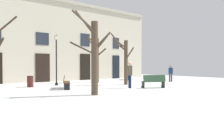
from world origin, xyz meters
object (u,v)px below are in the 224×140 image
object	(u,v)px
bench_by_litter_bin	(66,82)
bench_near_lamp	(128,75)
tree_left_of_center	(97,58)
tree_center	(94,56)
streetlamp	(56,54)
person_near_bench	(130,73)
bench_back_to_back_right	(154,81)
litter_bin	(30,81)
tree_foreground	(125,60)
person_strolling	(171,73)

from	to	relation	value
bench_by_litter_bin	bench_near_lamp	xyz separation A→B (m)	(9.28, 3.89, 0.02)
tree_left_of_center	tree_center	bearing A→B (deg)	-125.56
streetlamp	person_near_bench	size ratio (longest dim) A/B	2.18
bench_back_to_back_right	bench_near_lamp	xyz separation A→B (m)	(4.37, 7.28, 0.03)
tree_left_of_center	bench_near_lamp	world-z (taller)	tree_left_of_center
litter_bin	bench_near_lamp	distance (m)	10.90
bench_by_litter_bin	tree_foreground	bearing A→B (deg)	-65.99
tree_center	streetlamp	bearing A→B (deg)	83.22
bench_by_litter_bin	streetlamp	bearing A→B (deg)	15.79
tree_foreground	bench_by_litter_bin	bearing A→B (deg)	177.26
tree_left_of_center	litter_bin	bearing A→B (deg)	-175.12
tree_foreground	litter_bin	bearing A→B (deg)	157.48
tree_center	bench_near_lamp	world-z (taller)	tree_center
tree_foreground	person_strolling	xyz separation A→B (m)	(5.48, -0.34, -1.12)
person_strolling	bench_by_litter_bin	bearing A→B (deg)	42.98
streetlamp	bench_near_lamp	world-z (taller)	streetlamp
bench_by_litter_bin	bench_back_to_back_right	bearing A→B (deg)	-97.93
bench_near_lamp	person_strolling	bearing A→B (deg)	-115.62
bench_near_lamp	person_strolling	xyz separation A→B (m)	(1.33, -4.47, 0.37)
tree_foreground	tree_left_of_center	xyz separation A→B (m)	(-0.51, 3.29, 0.25)
bench_near_lamp	tree_left_of_center	bearing A→B (deg)	148.04
bench_near_lamp	bench_back_to_back_right	bearing A→B (deg)	-163.22
bench_by_litter_bin	tree_center	bearing A→B (deg)	-157.06
litter_bin	bench_back_to_back_right	xyz separation A→B (m)	(6.44, -5.91, 0.05)
tree_left_of_center	streetlamp	world-z (taller)	tree_left_of_center
litter_bin	bench_by_litter_bin	bearing A→B (deg)	-58.58
tree_center	bench_by_litter_bin	distance (m)	4.10
bench_back_to_back_right	person_strolling	world-z (taller)	person_strolling
tree_center	litter_bin	distance (m)	6.62
tree_foreground	litter_bin	distance (m)	7.39
tree_center	person_near_bench	world-z (taller)	tree_center
tree_center	tree_left_of_center	distance (m)	8.37
streetlamp	person_near_bench	world-z (taller)	streetlamp
tree_left_of_center	person_near_bench	bearing A→B (deg)	-100.82
bench_back_to_back_right	person_strolling	xyz separation A→B (m)	(5.71, 2.81, 0.41)
litter_bin	person_strolling	distance (m)	12.55
tree_left_of_center	bench_back_to_back_right	size ratio (longest dim) A/B	2.55
tree_foreground	litter_bin	xyz separation A→B (m)	(-6.67, 2.77, -1.58)
tree_center	bench_back_to_back_right	distance (m)	5.41
tree_foreground	bench_by_litter_bin	xyz separation A→B (m)	(-5.13, 0.25, -1.51)
tree_center	person_near_bench	size ratio (longest dim) A/B	2.48
tree_left_of_center	person_strolling	size ratio (longest dim) A/B	2.66
person_strolling	person_near_bench	bearing A→B (deg)	60.88
tree_center	bench_near_lamp	xyz separation A→B (m)	(9.53, 7.65, -1.58)
tree_foreground	person_near_bench	xyz separation A→B (m)	(-1.56, -2.19, -0.95)
person_strolling	bench_back_to_back_right	bearing A→B (deg)	72.34
tree_foreground	litter_bin	world-z (taller)	tree_foreground
tree_foreground	bench_near_lamp	bearing A→B (deg)	44.90
tree_center	streetlamp	world-z (taller)	tree_center
tree_center	tree_left_of_center	world-z (taller)	tree_center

